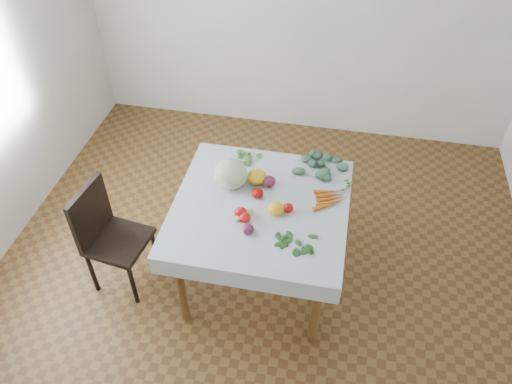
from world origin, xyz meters
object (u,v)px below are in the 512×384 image
cabbage (231,174)px  heirloom_back (257,177)px  table (260,216)px  carrot_bunch (330,198)px  chair (107,231)px

cabbage → heirloom_back: 0.18m
table → cabbage: bearing=146.8°
cabbage → carrot_bunch: (0.67, -0.02, -0.08)m
chair → cabbage: 0.95m
heirloom_back → carrot_bunch: bearing=-9.1°
table → carrot_bunch: (0.44, 0.13, 0.12)m
cabbage → heirloom_back: (0.16, 0.06, -0.05)m
table → chair: 1.07m
chair → carrot_bunch: 1.54m
cabbage → heirloom_back: bearing=21.8°
table → heirloom_back: heirloom_back is taller
carrot_bunch → heirloom_back: bearing=170.9°
heirloom_back → chair: bearing=-157.3°
table → heirloom_back: size_ratio=7.54×
cabbage → heirloom_back: size_ratio=1.69×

